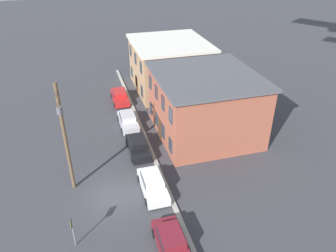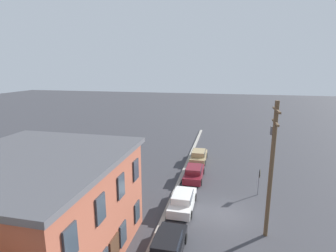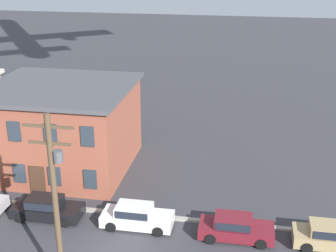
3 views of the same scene
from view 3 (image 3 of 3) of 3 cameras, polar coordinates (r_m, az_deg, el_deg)
name	(u,v)px [view 3 (image 3 of 3)]	position (r m, az deg, el deg)	size (l,w,h in m)	color
kerb_strip	(138,215)	(30.67, -3.70, -10.74)	(56.00, 0.36, 0.16)	#9E998E
apartment_midblock	(62,127)	(36.78, -12.85, -0.09)	(10.75, 9.95, 6.55)	brown
car_black	(47,207)	(31.06, -14.57, -9.56)	(4.40, 1.92, 1.43)	black
car_white	(136,216)	(29.32, -3.89, -10.84)	(4.40, 1.92, 1.43)	silver
car_maroon	(235,227)	(28.48, 8.20, -12.08)	(4.40, 1.92, 1.43)	maroon
car_tan	(331,235)	(29.02, 19.25, -12.47)	(4.40, 1.92, 1.43)	tan
utility_pole	(56,197)	(22.61, -13.54, -8.46)	(2.40, 0.44, 9.43)	brown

